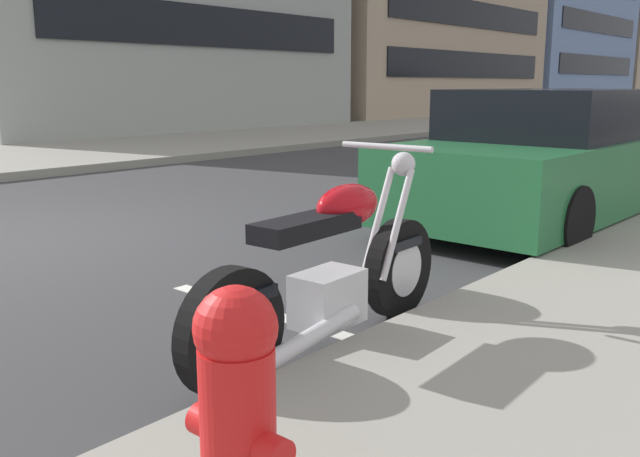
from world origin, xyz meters
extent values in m
plane|color=#333335|center=(0.00, 0.00, 0.00)|extent=(260.00, 260.00, 0.00)
cube|color=gray|center=(12.00, 6.57, 0.07)|extent=(120.00, 5.00, 0.14)
cube|color=silver|center=(0.00, -3.47, 0.00)|extent=(0.12, 2.20, 0.01)
cylinder|color=black|center=(0.52, -3.94, 0.31)|extent=(0.63, 0.14, 0.63)
cylinder|color=silver|center=(0.52, -3.94, 0.31)|extent=(0.35, 0.13, 0.35)
cylinder|color=black|center=(-0.96, -4.01, 0.31)|extent=(0.63, 0.14, 0.63)
cylinder|color=silver|center=(-0.96, -4.01, 0.31)|extent=(0.35, 0.13, 0.35)
cube|color=silver|center=(-0.22, -3.98, 0.30)|extent=(0.41, 0.28, 0.30)
cube|color=black|center=(-0.40, -3.98, 0.73)|extent=(0.69, 0.25, 0.10)
ellipsoid|color=#B20C14|center=(-0.04, -3.97, 0.79)|extent=(0.49, 0.26, 0.24)
cube|color=black|center=(-0.91, -4.00, 0.49)|extent=(0.37, 0.19, 0.06)
cube|color=black|center=(0.50, -3.95, 0.49)|extent=(0.33, 0.17, 0.06)
cylinder|color=silver|center=(0.37, -3.88, 0.63)|extent=(0.34, 0.06, 0.65)
cylinder|color=silver|center=(0.37, -4.02, 0.63)|extent=(0.34, 0.06, 0.65)
cylinder|color=silver|center=(0.34, -3.95, 1.09)|extent=(0.06, 0.62, 0.04)
sphere|color=silver|center=(0.54, -3.94, 0.97)|extent=(0.15, 0.15, 0.15)
cylinder|color=silver|center=(-0.51, -4.13, 0.20)|extent=(0.71, 0.12, 0.16)
cube|color=#236638|center=(4.33, -3.38, 0.53)|extent=(4.71, 1.83, 0.74)
cube|color=black|center=(4.33, -3.38, 1.15)|extent=(2.58, 1.66, 0.50)
cylinder|color=black|center=(5.89, -2.60, 0.31)|extent=(0.62, 0.23, 0.62)
cylinder|color=black|center=(2.79, -2.56, 0.31)|extent=(0.62, 0.23, 0.62)
cylinder|color=black|center=(2.77, -4.16, 0.31)|extent=(0.62, 0.23, 0.62)
cylinder|color=black|center=(8.51, -2.78, 0.31)|extent=(0.63, 0.25, 0.62)
cylinder|color=red|center=(-1.78, -4.96, 0.44)|extent=(0.22, 0.22, 0.60)
sphere|color=red|center=(-1.78, -4.96, 0.80)|extent=(0.24, 0.24, 0.24)
cylinder|color=red|center=(-1.78, -4.82, 0.47)|extent=(0.10, 0.08, 0.10)
cylinder|color=red|center=(-1.78, -5.10, 0.47)|extent=(0.10, 0.08, 0.10)
cube|color=black|center=(10.08, 8.84, 3.01)|extent=(10.36, 0.06, 1.10)
cube|color=tan|center=(24.81, 13.19, 5.15)|extent=(15.30, 8.63, 10.30)
cube|color=black|center=(24.81, 8.84, 2.27)|extent=(12.85, 0.06, 1.10)
cube|color=black|center=(24.81, 8.84, 4.39)|extent=(12.85, 0.06, 1.10)
cube|color=#6B84B2|center=(40.30, 14.70, 5.83)|extent=(14.07, 11.66, 11.65)
cube|color=black|center=(40.30, 8.84, 2.56)|extent=(11.82, 0.06, 1.10)
cube|color=black|center=(40.30, 8.84, 4.97)|extent=(11.82, 0.06, 1.10)
cube|color=tan|center=(54.60, 13.84, 6.79)|extent=(13.21, 9.93, 13.58)
camera|label=1|loc=(-3.00, -6.32, 1.46)|focal=38.70mm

